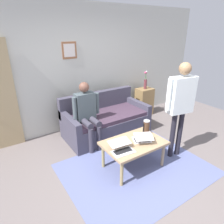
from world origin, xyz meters
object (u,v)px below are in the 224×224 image
Objects in this scene: couch at (106,121)px; coffee_table at (134,145)px; side_shelf at (144,102)px; flower_vase at (145,82)px; laptop_center at (122,148)px; french_press at (146,127)px; laptop_left at (142,139)px; person_standing at (181,100)px; person_seated at (87,111)px.

couch reaches higher than coffee_table.
flower_vase reaches higher than side_shelf.
flower_vase is (0.00, 0.00, 0.54)m from side_shelf.
side_shelf is at bearing -139.40° from laptop_center.
laptop_center is 0.70m from french_press.
couch is 2.49× the size of side_shelf.
coffee_table is 0.42m from french_press.
french_press reaches higher than laptop_left.
couch is at bearing -111.83° from laptop_center.
couch is 1.81× the size of coffee_table.
couch is at bearing -100.54° from coffee_table.
laptop_left is 0.29m from french_press.
flower_vase reaches higher than laptop_center.
person_standing is (0.82, 1.75, 0.19)m from flower_vase.
laptop_left is (-0.14, 0.05, 0.10)m from coffee_table.
laptop_center is (0.54, 1.35, 0.21)m from couch.
laptop_center is at bearing -3.25° from person_standing.
flower_vase is at bearing -139.39° from laptop_center.
laptop_left is at bearing 35.44° from french_press.
flower_vase is 2.06m from person_seated.
person_standing reaches higher than coffee_table.
couch is 1.41× the size of person_seated.
couch is 1.20m from french_press.
person_seated reaches higher than coffee_table.
couch is 1.06× the size of person_standing.
laptop_left is at bearing 112.29° from person_seated.
side_shelf is at bearing -115.09° from person_standing.
french_press is 2.00m from flower_vase.
side_shelf is (-1.30, -1.49, -0.24)m from french_press.
laptop_center is 2.62m from flower_vase.
couch reaches higher than french_press.
side_shelf is (-1.97, -1.69, -0.15)m from laptop_center.
laptop_left is 1.19m from person_seated.
coffee_table is 2.31m from side_shelf.
person_seated is at bearing -54.17° from french_press.
side_shelf is 2.07m from person_standing.
coffee_table is 1.38× the size of side_shelf.
person_seated is at bearing 15.95° from side_shelf.
person_standing reaches higher than person_seated.
french_press is (-0.13, 1.15, 0.30)m from couch.
person_seated is at bearing 15.94° from flower_vase.
coffee_table is at bearing 43.80° from side_shelf.
flower_vase is at bearing -115.05° from person_standing.
person_seated is at bearing 22.71° from couch.
coffee_table is at bearing -10.68° from person_standing.
laptop_center is at bearing 40.61° from flower_vase.
person_standing reaches higher than french_press.
coffee_table is at bearing -20.42° from laptop_left.
flower_vase is at bearing -166.76° from couch.
side_shelf reaches higher than laptop_left.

